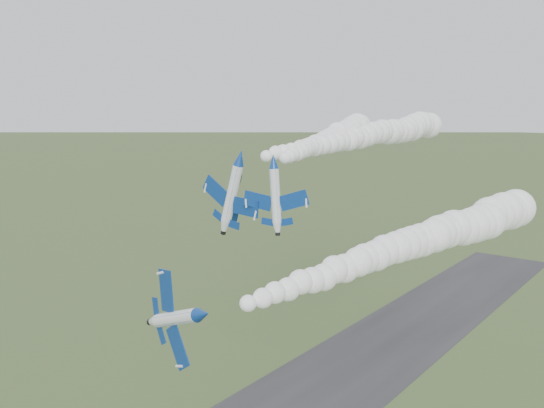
{
  "coord_description": "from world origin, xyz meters",
  "views": [
    {
      "loc": [
        55.46,
        -48.5,
        52.86
      ],
      "look_at": [
        5.66,
        17.34,
        38.63
      ],
      "focal_mm": 40.0,
      "sensor_mm": 36.0,
      "label": 1
    }
  ],
  "objects": [
    {
      "name": "jet_pair_left",
      "position": [
        -0.95,
        18.29,
        44.6
      ],
      "size": [
        10.78,
        13.5,
        4.29
      ],
      "rotation": [
        0.0,
        0.3,
        -0.04
      ],
      "color": "white"
    },
    {
      "name": "smoke_trail_jet_pair_left",
      "position": [
        -0.32,
        53.99,
        46.02
      ],
      "size": [
        8.23,
        65.34,
        5.75
      ],
      "primitive_type": null,
      "rotation": [
        0.0,
        0.0,
        -0.04
      ],
      "color": "white"
    },
    {
      "name": "smoke_trail_jet_lead",
      "position": [
        23.54,
        23.42,
        34.25
      ],
      "size": [
        18.93,
        57.98,
        5.93
      ],
      "primitive_type": null,
      "rotation": [
        0.0,
        0.0,
        -0.23
      ],
      "color": "white"
    },
    {
      "name": "jet_lead",
      "position": [
        15.83,
        -7.47,
        32.09
      ],
      "size": [
        5.7,
        12.83,
        10.04
      ],
      "rotation": [
        0.0,
        1.22,
        -0.23
      ],
      "color": "white"
    },
    {
      "name": "smoke_trail_jet_pair_right",
      "position": [
        -3.83,
        47.45,
        45.79
      ],
      "size": [
        21.59,
        53.33,
        5.25
      ],
      "primitive_type": null,
      "rotation": [
        0.0,
        0.0,
        0.31
      ],
      "color": "white"
    },
    {
      "name": "jet_pair_right",
      "position": [
        4.65,
        18.98,
        44.37
      ],
      "size": [
        9.78,
        11.35,
        2.89
      ],
      "rotation": [
        0.0,
        -0.06,
        0.31
      ],
      "color": "white"
    }
  ]
}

